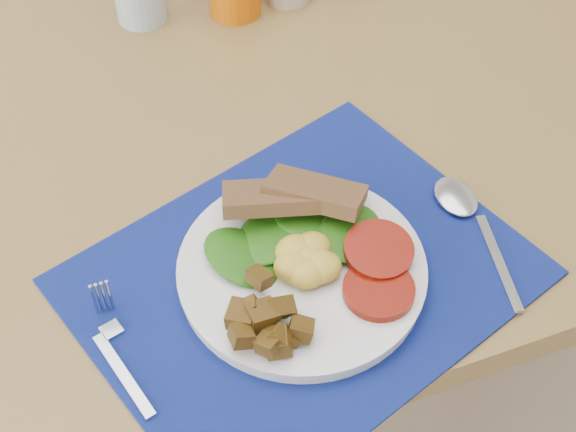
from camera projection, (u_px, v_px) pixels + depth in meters
name	position (u px, v px, depth m)	size (l,w,h in m)	color
table	(137.00, 166.00, 1.04)	(1.40, 0.90, 0.75)	brown
placemat	(302.00, 277.00, 0.82)	(0.43, 0.34, 0.00)	#040431
breakfast_plate	(299.00, 269.00, 0.80)	(0.25, 0.25, 0.06)	silver
fork	(116.00, 346.00, 0.76)	(0.04, 0.15, 0.00)	#B2B5BA
spoon	(468.00, 217.00, 0.87)	(0.04, 0.19, 0.01)	#B2B5BA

